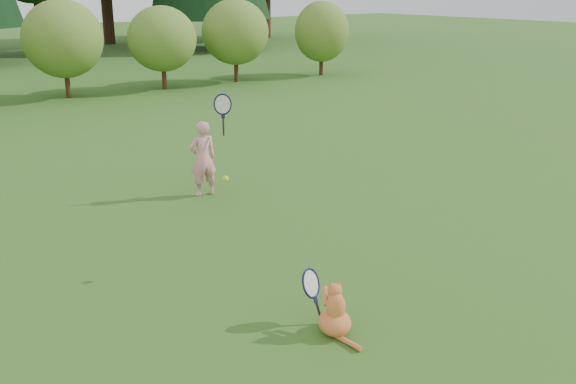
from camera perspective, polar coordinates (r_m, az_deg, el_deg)
ground at (r=7.26m, az=2.52°, el=-7.13°), size 100.00×100.00×0.00m
shrub_row at (r=18.63m, az=-24.00°, el=11.28°), size 28.00×3.00×2.80m
child at (r=9.75m, az=-7.51°, el=3.12°), size 0.66×0.42×1.73m
cat at (r=5.98m, az=4.11°, el=-10.12°), size 0.50×0.76×0.69m
tennis_ball at (r=7.03m, az=-5.57°, el=1.17°), size 0.07×0.07×0.07m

